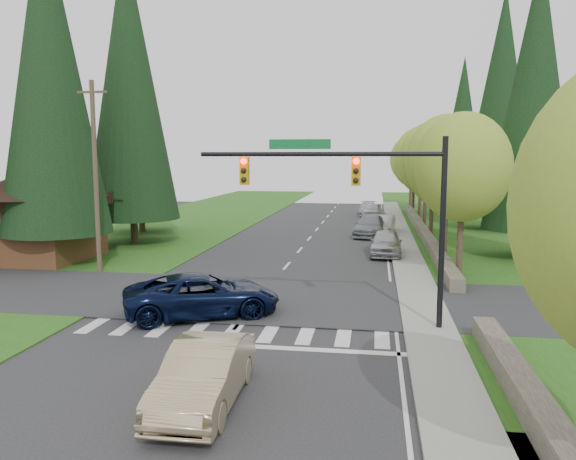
% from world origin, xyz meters
% --- Properties ---
extents(ground, '(120.00, 120.00, 0.00)m').
position_xyz_m(ground, '(0.00, 0.00, 0.00)').
color(ground, '#28282B').
rests_on(ground, ground).
extents(grass_east, '(14.00, 110.00, 0.06)m').
position_xyz_m(grass_east, '(13.00, 20.00, 0.03)').
color(grass_east, '#205516').
rests_on(grass_east, ground).
extents(grass_west, '(14.00, 110.00, 0.06)m').
position_xyz_m(grass_west, '(-13.00, 20.00, 0.03)').
color(grass_west, '#205516').
rests_on(grass_west, ground).
extents(cross_street, '(120.00, 8.00, 0.10)m').
position_xyz_m(cross_street, '(0.00, 8.00, 0.00)').
color(cross_street, '#28282B').
rests_on(cross_street, ground).
extents(sidewalk_east, '(1.80, 80.00, 0.13)m').
position_xyz_m(sidewalk_east, '(6.90, 22.00, 0.07)').
color(sidewalk_east, gray).
rests_on(sidewalk_east, ground).
extents(curb_east, '(0.20, 80.00, 0.13)m').
position_xyz_m(curb_east, '(6.05, 22.00, 0.07)').
color(curb_east, gray).
rests_on(curb_east, ground).
extents(stone_wall_south, '(0.70, 14.00, 0.70)m').
position_xyz_m(stone_wall_south, '(8.60, -3.00, 0.35)').
color(stone_wall_south, '#4C4438').
rests_on(stone_wall_south, ground).
extents(stone_wall_north, '(0.70, 40.00, 0.70)m').
position_xyz_m(stone_wall_north, '(8.60, 30.00, 0.35)').
color(stone_wall_north, '#4C4438').
rests_on(stone_wall_north, ground).
extents(traffic_signal, '(8.70, 0.37, 6.80)m').
position_xyz_m(traffic_signal, '(4.37, 4.50, 4.98)').
color(traffic_signal, black).
rests_on(traffic_signal, ground).
extents(brown_building, '(8.40, 8.40, 5.40)m').
position_xyz_m(brown_building, '(-15.00, 15.00, 3.14)').
color(brown_building, '#4C2D19').
rests_on(brown_building, ground).
extents(utility_pole, '(1.60, 0.24, 10.00)m').
position_xyz_m(utility_pole, '(-9.50, 12.00, 5.14)').
color(utility_pole, '#473828').
rests_on(utility_pole, ground).
extents(decid_tree_0, '(4.80, 4.80, 8.37)m').
position_xyz_m(decid_tree_0, '(9.20, 14.00, 5.60)').
color(decid_tree_0, '#38281C').
rests_on(decid_tree_0, ground).
extents(decid_tree_1, '(5.20, 5.20, 8.80)m').
position_xyz_m(decid_tree_1, '(9.30, 21.00, 5.80)').
color(decid_tree_1, '#38281C').
rests_on(decid_tree_1, ground).
extents(decid_tree_2, '(5.00, 5.00, 8.82)m').
position_xyz_m(decid_tree_2, '(9.10, 28.00, 5.93)').
color(decid_tree_2, '#38281C').
rests_on(decid_tree_2, ground).
extents(decid_tree_3, '(5.00, 5.00, 8.55)m').
position_xyz_m(decid_tree_3, '(9.20, 35.00, 5.66)').
color(decid_tree_3, '#38281C').
rests_on(decid_tree_3, ground).
extents(decid_tree_4, '(5.40, 5.40, 9.18)m').
position_xyz_m(decid_tree_4, '(9.30, 42.00, 6.06)').
color(decid_tree_4, '#38281C').
rests_on(decid_tree_4, ground).
extents(decid_tree_5, '(4.80, 4.80, 8.30)m').
position_xyz_m(decid_tree_5, '(9.10, 49.00, 5.53)').
color(decid_tree_5, '#38281C').
rests_on(decid_tree_5, ground).
extents(decid_tree_6, '(5.20, 5.20, 8.86)m').
position_xyz_m(decid_tree_6, '(9.20, 56.00, 5.86)').
color(decid_tree_6, '#38281C').
rests_on(decid_tree_6, ground).
extents(conifer_w_a, '(6.12, 6.12, 19.80)m').
position_xyz_m(conifer_w_a, '(-13.00, 14.00, 10.79)').
color(conifer_w_a, '#38281C').
rests_on(conifer_w_a, ground).
extents(conifer_w_b, '(5.44, 5.44, 17.80)m').
position_xyz_m(conifer_w_b, '(-16.00, 18.00, 9.79)').
color(conifer_w_b, '#38281C').
rests_on(conifer_w_b, ground).
extents(conifer_w_c, '(6.46, 6.46, 20.80)m').
position_xyz_m(conifer_w_c, '(-12.00, 22.00, 11.29)').
color(conifer_w_c, '#38281C').
rests_on(conifer_w_c, ground).
extents(conifer_w_e, '(5.78, 5.78, 18.80)m').
position_xyz_m(conifer_w_e, '(-14.00, 28.00, 10.29)').
color(conifer_w_e, '#38281C').
rests_on(conifer_w_e, ground).
extents(conifer_e_a, '(5.44, 5.44, 17.80)m').
position_xyz_m(conifer_e_a, '(14.00, 20.00, 9.79)').
color(conifer_e_a, '#38281C').
rests_on(conifer_e_a, ground).
extents(conifer_e_b, '(6.12, 6.12, 19.80)m').
position_xyz_m(conifer_e_b, '(15.00, 34.00, 10.79)').
color(conifer_e_b, '#38281C').
rests_on(conifer_e_b, ground).
extents(conifer_e_c, '(5.10, 5.10, 16.80)m').
position_xyz_m(conifer_e_c, '(14.00, 48.00, 9.29)').
color(conifer_e_c, '#38281C').
rests_on(conifer_e_c, ground).
extents(sedan_champagne, '(1.74, 4.76, 1.56)m').
position_xyz_m(sedan_champagne, '(0.80, -2.57, 0.78)').
color(sedan_champagne, tan).
rests_on(sedan_champagne, ground).
extents(suv_navy, '(6.52, 4.94, 1.64)m').
position_xyz_m(suv_navy, '(-1.63, 5.00, 0.82)').
color(suv_navy, black).
rests_on(suv_navy, ground).
extents(parked_car_a, '(2.02, 4.77, 1.61)m').
position_xyz_m(parked_car_a, '(5.60, 19.77, 0.80)').
color(parked_car_a, '#B0B0B5').
rests_on(parked_car_a, ground).
extents(parked_car_b, '(2.82, 5.68, 1.59)m').
position_xyz_m(parked_car_b, '(4.54, 28.56, 0.79)').
color(parked_car_b, gray).
rests_on(parked_car_b, ground).
extents(parked_car_c, '(2.01, 4.53, 1.45)m').
position_xyz_m(parked_car_c, '(5.60, 30.46, 0.72)').
color(parked_car_c, '#B2B2B7').
rests_on(parked_car_c, ground).
extents(parked_car_d, '(2.28, 4.49, 1.46)m').
position_xyz_m(parked_car_d, '(4.64, 42.68, 0.73)').
color(parked_car_d, silver).
rests_on(parked_car_d, ground).
extents(parked_car_e, '(2.15, 4.95, 1.42)m').
position_xyz_m(parked_car_e, '(4.20, 44.55, 0.71)').
color(parked_car_e, '#A9A9AE').
rests_on(parked_car_e, ground).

